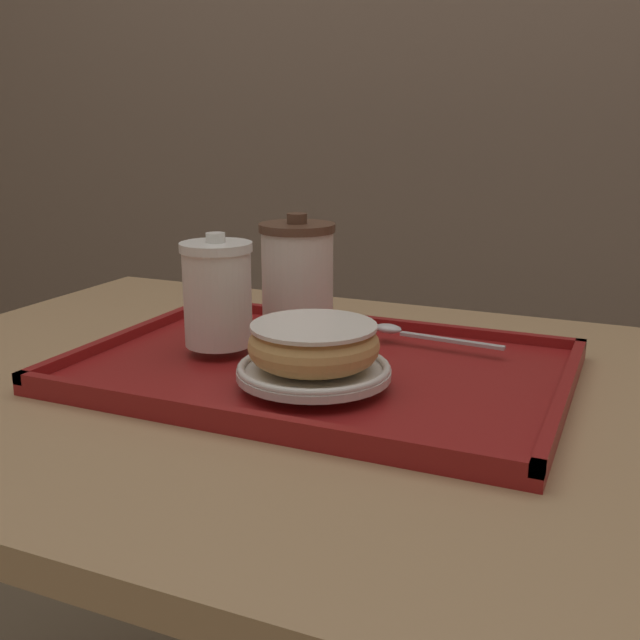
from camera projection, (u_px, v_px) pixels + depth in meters
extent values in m
cube|color=#7A6656|center=(507.00, 29.00, 1.67)|extent=(8.00, 0.05, 2.40)
cube|color=tan|center=(299.00, 392.00, 0.82)|extent=(1.04, 0.76, 0.03)
cube|color=maroon|center=(320.00, 370.00, 0.83)|extent=(0.53, 0.37, 0.01)
cube|color=maroon|center=(241.00, 416.00, 0.67)|extent=(0.53, 0.01, 0.01)
cube|color=maroon|center=(374.00, 322.00, 0.98)|extent=(0.53, 0.01, 0.01)
cube|color=maroon|center=(129.00, 334.00, 0.93)|extent=(0.01, 0.37, 0.01)
cube|color=maroon|center=(564.00, 393.00, 0.73)|extent=(0.01, 0.37, 0.01)
cylinder|color=white|center=(218.00, 298.00, 0.85)|extent=(0.08, 0.08, 0.11)
cylinder|color=white|center=(216.00, 247.00, 0.84)|extent=(0.08, 0.08, 0.01)
cylinder|color=white|center=(216.00, 238.00, 0.83)|extent=(0.02, 0.02, 0.01)
cylinder|color=white|center=(297.00, 280.00, 0.92)|extent=(0.09, 0.09, 0.12)
cylinder|color=brown|center=(297.00, 228.00, 0.90)|extent=(0.09, 0.09, 0.01)
cylinder|color=brown|center=(297.00, 218.00, 0.90)|extent=(0.02, 0.02, 0.01)
cylinder|color=white|center=(314.00, 373.00, 0.75)|extent=(0.16, 0.16, 0.01)
torus|color=white|center=(314.00, 367.00, 0.75)|extent=(0.16, 0.16, 0.01)
torus|color=tan|center=(314.00, 345.00, 0.75)|extent=(0.13, 0.13, 0.04)
cylinder|color=white|center=(314.00, 326.00, 0.74)|extent=(0.13, 0.13, 0.00)
ellipsoid|color=silver|center=(388.00, 329.00, 0.91)|extent=(0.04, 0.03, 0.01)
cube|color=silver|center=(451.00, 341.00, 0.87)|extent=(0.13, 0.02, 0.00)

